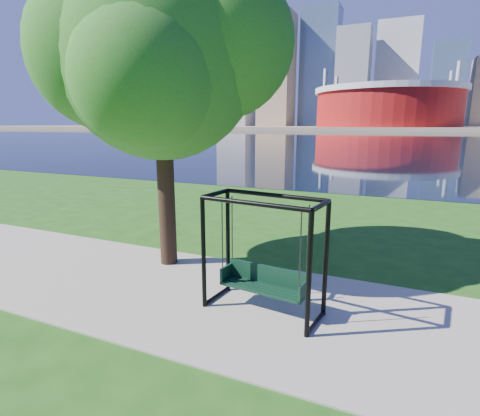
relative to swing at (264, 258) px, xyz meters
The scene contains 8 objects.
ground 1.33m from the swing, 136.37° to the left, with size 900.00×900.00×0.00m, color #1E5114.
path 1.19m from the swing, behind, with size 120.00×4.00×0.03m, color #9E937F.
river 102.58m from the swing, 90.34° to the left, with size 900.00×180.00×0.02m, color black.
far_bank 306.58m from the swing, 90.11° to the left, with size 900.00×228.00×2.00m, color #937F60.
stadium 236.18m from the swing, 92.58° to the left, with size 83.00×83.00×32.00m.
skyline 321.90m from the swing, 90.87° to the left, with size 392.00×66.00×96.50m.
swing is the anchor object (origin of this frame).
park_tree 5.05m from the swing, 155.24° to the left, with size 5.61×5.07×6.97m.
Camera 1 is at (2.75, -6.49, 3.34)m, focal length 28.00 mm.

